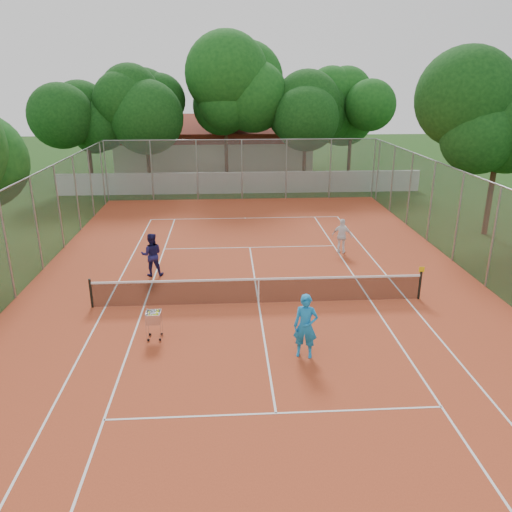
{
  "coord_description": "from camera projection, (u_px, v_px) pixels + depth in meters",
  "views": [
    {
      "loc": [
        -1.11,
        -16.49,
        7.63
      ],
      "look_at": [
        0.0,
        1.5,
        1.3
      ],
      "focal_mm": 35.0,
      "sensor_mm": 36.0,
      "label": 1
    }
  ],
  "objects": [
    {
      "name": "player_near",
      "position": [
        306.0,
        326.0,
        14.31
      ],
      "size": [
        0.8,
        0.64,
        1.93
      ],
      "primitive_type": "imported",
      "rotation": [
        0.0,
        0.0,
        -0.28
      ],
      "color": "#1782CB",
      "rests_on": "court_pad"
    },
    {
      "name": "boundary_wall",
      "position": [
        241.0,
        183.0,
        35.76
      ],
      "size": [
        26.0,
        0.3,
        1.5
      ],
      "primitive_type": "cube",
      "color": "silver",
      "rests_on": "ground"
    },
    {
      "name": "tropical_trees",
      "position": [
        239.0,
        118.0,
        37.18
      ],
      "size": [
        29.0,
        19.0,
        10.0
      ],
      "primitive_type": "cube",
      "color": "black",
      "rests_on": "ground"
    },
    {
      "name": "player_far_right",
      "position": [
        342.0,
        236.0,
        23.12
      ],
      "size": [
        1.04,
        0.76,
        1.64
      ],
      "primitive_type": "imported",
      "rotation": [
        0.0,
        0.0,
        2.72
      ],
      "color": "white",
      "rests_on": "court_pad"
    },
    {
      "name": "clubhouse",
      "position": [
        215.0,
        145.0,
        44.58
      ],
      "size": [
        16.4,
        9.0,
        4.4
      ],
      "primitive_type": "cube",
      "color": "beige",
      "rests_on": "ground"
    },
    {
      "name": "player_far_left",
      "position": [
        152.0,
        255.0,
        20.41
      ],
      "size": [
        0.93,
        0.75,
        1.8
      ],
      "primitive_type": "imported",
      "rotation": [
        0.0,
        0.0,
        3.22
      ],
      "color": "#1B194D",
      "rests_on": "court_pad"
    },
    {
      "name": "perimeter_fence",
      "position": [
        259.0,
        251.0,
        17.46
      ],
      "size": [
        18.0,
        34.0,
        4.0
      ],
      "primitive_type": "cube",
      "color": "slate",
      "rests_on": "ground"
    },
    {
      "name": "ground",
      "position": [
        259.0,
        303.0,
        18.12
      ],
      "size": [
        120.0,
        120.0,
        0.0
      ],
      "primitive_type": "plane",
      "color": "#16350E",
      "rests_on": "ground"
    },
    {
      "name": "court_pad",
      "position": [
        259.0,
        303.0,
        18.12
      ],
      "size": [
        18.0,
        34.0,
        0.02
      ],
      "primitive_type": "cube",
      "color": "#AD4121",
      "rests_on": "ground"
    },
    {
      "name": "court_lines",
      "position": [
        259.0,
        303.0,
        18.11
      ],
      "size": [
        10.98,
        23.78,
        0.01
      ],
      "primitive_type": "cube",
      "color": "white",
      "rests_on": "court_pad"
    },
    {
      "name": "ball_hopper",
      "position": [
        154.0,
        324.0,
        15.44
      ],
      "size": [
        0.63,
        0.63,
        0.99
      ],
      "primitive_type": "cube",
      "rotation": [
        0.0,
        0.0,
        0.43
      ],
      "color": "silver",
      "rests_on": "court_pad"
    },
    {
      "name": "tennis_net",
      "position": [
        259.0,
        290.0,
        17.95
      ],
      "size": [
        11.88,
        0.1,
        0.98
      ],
      "primitive_type": "cube",
      "color": "black",
      "rests_on": "court_pad"
    }
  ]
}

